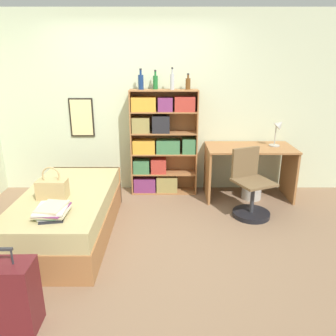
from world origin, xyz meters
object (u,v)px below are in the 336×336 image
Objects in this scene: bottle_blue at (187,83)px; desk at (248,162)px; handbag at (51,189)px; bookcase at (159,143)px; bottle_green at (140,82)px; bed at (67,214)px; desk_chair at (249,195)px; bottle_clear at (171,81)px; bottle_brown at (154,82)px; waste_bin at (250,191)px; book_stack_on_bed at (51,211)px; desk_lamp at (277,128)px.

desk is at bearing -13.11° from bottle_blue.
handbag is 2.70m from desk.
desk is at bearing -8.51° from bookcase.
bottle_green is 1.91m from desk.
bed is 2.13× the size of desk_chair.
bookcase reaches higher than handbag.
handbag is at bearing -152.17° from desk.
bottle_green is 2.13m from desk_chair.
bottle_green is (-0.26, 0.01, 0.88)m from bookcase.
bottle_clear is 0.34× the size of desk_chair.
bed is 5.27× the size of handbag.
bottle_brown reaches higher than bed.
desk is at bearing 27.83° from handbag.
desk_chair is 3.09× the size of waste_bin.
bookcase is at bearing -1.26° from bottle_green.
book_stack_on_bed is at bearing -72.52° from handbag.
desk_chair is at bearing -99.92° from desk.
bottle_blue is at bearing 44.29° from handbag.
book_stack_on_bed is 3.18m from desk_lamp.
bookcase is at bearing 169.03° from waste_bin.
desk_lamp is (1.27, -0.16, -0.60)m from bottle_blue.
desk_chair is at bearing -46.15° from bottle_blue.
bottle_green is 2.22m from waste_bin.
bottle_brown is 0.88× the size of bottle_clear.
bookcase is (0.97, 1.87, 0.19)m from book_stack_on_bed.
book_stack_on_bed is 2.37m from bottle_brown.
handbag reaches higher than waste_bin.
desk_chair reaches higher than bed.
bed is 2.22m from bottle_clear.
waste_bin is at bearing -9.42° from bottle_green.
bottle_blue is 0.55× the size of desk_lamp.
desk_chair is 0.58m from waste_bin.
book_stack_on_bed is at bearing -153.45° from desk_chair.
desk_lamp reaches higher than handbag.
desk_lamp is (2.68, 1.14, 0.76)m from bed.
bottle_blue is at bearing -3.66° from bottle_brown.
desk is at bearing -9.96° from bottle_brown.
bottle_brown reaches higher than book_stack_on_bed.
bottle_clear is at bearing 175.79° from desk_lamp.
bed is 0.42m from handbag.
bottle_clear reaches higher than bottle_brown.
book_stack_on_bed is 1.79× the size of bottle_blue.
waste_bin is (0.16, 0.54, -0.16)m from desk_chair.
bookcase is at bearing 174.90° from desk_lamp.
bottle_clear is 1.62m from desk_lamp.
waste_bin is at bearing 73.58° from desk_chair.
waste_bin is (0.05, -0.07, -0.41)m from desk.
book_stack_on_bed is 1.30× the size of bottle_clear.
desk is at bearing 36.65° from book_stack_on_bed.
bed is 2.14m from bottle_brown.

